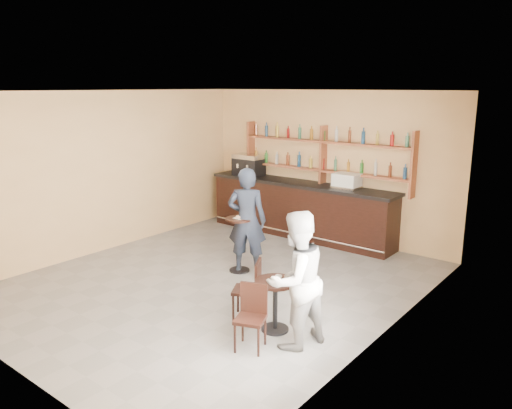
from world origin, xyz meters
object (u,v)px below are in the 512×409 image
Objects in this scene: bar_counter at (300,209)px; espresso_machine at (249,165)px; pedestal_table at (239,245)px; chair_west at (246,289)px; patron_second at (296,280)px; cafe_table at (275,306)px; pastry_case at (347,181)px; man_main at (247,220)px; chair_south at (250,318)px.

espresso_machine reaches higher than bar_counter.
bar_counter is 2.54m from pedestal_table.
bar_counter reaches higher than pedestal_table.
patron_second is (0.98, -0.21, 0.46)m from chair_west.
espresso_machine is 5.49m from cafe_table.
chair_west is (0.53, -3.88, -0.94)m from pastry_case.
cafe_table is (1.73, -1.50, -0.59)m from man_main.
chair_south is (3.73, -4.53, -1.05)m from espresso_machine.
pastry_case is 4.38m from patron_second.
patron_second is (2.16, -1.65, -0.06)m from man_main.
bar_counter is 6.21× the size of cafe_table.
pedestal_table is 0.56× the size of patron_second.
chair_south is (1.89, -2.02, -0.08)m from pedestal_table.
pedestal_table is 0.52× the size of man_main.
man_main is (0.11, 0.08, 0.45)m from pedestal_table.
man_main is at bearing -53.14° from espresso_machine.
man_main is at bearing 108.65° from chair_south.
chair_west reaches higher than chair_south.
bar_counter reaches higher than chair_west.
bar_counter is 1.37m from pastry_case.
man_main is (0.48, -2.43, 0.34)m from bar_counter.
pastry_case is 2.77m from pedestal_table.
espresso_machine is at bearing -169.45° from chair_west.
chair_south is at bearing -63.45° from bar_counter.
bar_counter is 4.52m from cafe_table.
man_main reaches higher than pastry_case.
cafe_table is 0.83× the size of chair_west.
espresso_machine reaches higher than cafe_table.
bar_counter reaches higher than chair_south.
man_main reaches higher than espresso_machine.
chair_south is (1.78, -2.10, -0.53)m from man_main.
chair_west is at bearing -87.60° from patron_second.
patron_second reaches higher than cafe_table.
espresso_machine is (-1.46, 0.00, 0.86)m from bar_counter.
chair_west is (-0.55, 0.05, 0.07)m from cafe_table.
patron_second is at bearing -19.82° from cafe_table.
patron_second is (2.28, -1.57, 0.40)m from pedestal_table.
bar_counter is 5.07m from chair_south.
bar_counter is at bearing 98.35° from pedestal_table.
man_main reaches higher than patron_second.
cafe_table is (2.21, -3.93, -0.25)m from bar_counter.
pedestal_table is at bearing 142.50° from cafe_table.
cafe_table is (1.08, -3.93, -1.02)m from pastry_case.
man_main is at bearing 139.15° from cafe_table.
espresso_machine reaches higher than pedestal_table.
cafe_table is at bearing -95.59° from patron_second.
cafe_table is 0.70m from patron_second.
man_main is 1.94m from chair_west.
man_main is at bearing -169.09° from chair_west.
patron_second reaches higher than pastry_case.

